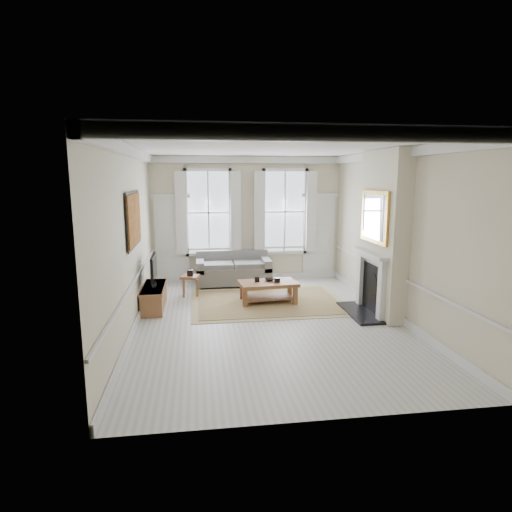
{
  "coord_description": "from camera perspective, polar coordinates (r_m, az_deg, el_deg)",
  "views": [
    {
      "loc": [
        -1.37,
        -8.08,
        2.84
      ],
      "look_at": [
        -0.18,
        0.46,
        1.25
      ],
      "focal_mm": 30.0,
      "sensor_mm": 36.0,
      "label": 1
    }
  ],
  "objects": [
    {
      "name": "floor",
      "position": [
        8.67,
        1.62,
        -8.67
      ],
      "size": [
        7.2,
        7.2,
        0.0
      ],
      "primitive_type": "plane",
      "color": "#B7B5AD",
      "rests_on": "ground"
    },
    {
      "name": "ceiling",
      "position": [
        8.21,
        1.75,
        14.36
      ],
      "size": [
        7.2,
        7.2,
        0.0
      ],
      "primitive_type": "plane",
      "rotation": [
        3.14,
        0.0,
        0.0
      ],
      "color": "white",
      "rests_on": "back_wall"
    },
    {
      "name": "back_wall",
      "position": [
        11.81,
        -1.24,
        4.92
      ],
      "size": [
        5.2,
        0.0,
        5.2
      ],
      "primitive_type": "plane",
      "rotation": [
        1.57,
        0.0,
        0.0
      ],
      "color": "beige",
      "rests_on": "floor"
    },
    {
      "name": "left_wall",
      "position": [
        8.25,
        -16.43,
        2.08
      ],
      "size": [
        0.0,
        7.2,
        7.2
      ],
      "primitive_type": "plane",
      "rotation": [
        1.57,
        0.0,
        1.57
      ],
      "color": "beige",
      "rests_on": "floor"
    },
    {
      "name": "right_wall",
      "position": [
        9.07,
        18.11,
        2.72
      ],
      "size": [
        0.0,
        7.2,
        7.2
      ],
      "primitive_type": "plane",
      "rotation": [
        1.57,
        0.0,
        -1.57
      ],
      "color": "beige",
      "rests_on": "floor"
    },
    {
      "name": "window_left",
      "position": [
        11.67,
        -6.36,
        5.77
      ],
      "size": [
        1.26,
        0.2,
        2.2
      ],
      "primitive_type": null,
      "color": "#B2BCC6",
      "rests_on": "back_wall"
    },
    {
      "name": "window_right",
      "position": [
        11.92,
        3.84,
        5.91
      ],
      "size": [
        1.26,
        0.2,
        2.2
      ],
      "primitive_type": null,
      "color": "#B2BCC6",
      "rests_on": "back_wall"
    },
    {
      "name": "door_left",
      "position": [
        11.78,
        -11.16,
        2.01
      ],
      "size": [
        0.9,
        0.08,
        2.3
      ],
      "primitive_type": "cube",
      "color": "silver",
      "rests_on": "floor"
    },
    {
      "name": "door_right",
      "position": [
        12.25,
        8.37,
        2.41
      ],
      "size": [
        0.9,
        0.08,
        2.3
      ],
      "primitive_type": "cube",
      "color": "silver",
      "rests_on": "floor"
    },
    {
      "name": "painting",
      "position": [
        8.5,
        -15.99,
        4.72
      ],
      "size": [
        0.05,
        1.66,
        1.06
      ],
      "primitive_type": "cube",
      "color": "#AB651D",
      "rests_on": "left_wall"
    },
    {
      "name": "chimney_breast",
      "position": [
        9.18,
        16.59,
        2.88
      ],
      "size": [
        0.35,
        1.7,
        3.38
      ],
      "primitive_type": "cube",
      "color": "beige",
      "rests_on": "floor"
    },
    {
      "name": "hearth",
      "position": [
        9.37,
        13.66,
        -7.33
      ],
      "size": [
        0.55,
        1.5,
        0.05
      ],
      "primitive_type": "cube",
      "color": "black",
      "rests_on": "floor"
    },
    {
      "name": "fireplace",
      "position": [
        9.26,
        15.0,
        -3.07
      ],
      "size": [
        0.21,
        1.45,
        1.33
      ],
      "color": "silver",
      "rests_on": "floor"
    },
    {
      "name": "mirror",
      "position": [
        9.06,
        15.46,
        5.07
      ],
      "size": [
        0.06,
        1.26,
        1.06
      ],
      "primitive_type": "cube",
      "color": "#BD8B34",
      "rests_on": "chimney_breast"
    },
    {
      "name": "sofa",
      "position": [
        11.5,
        -3.07,
        -1.98
      ],
      "size": [
        1.96,
        0.95,
        0.88
      ],
      "color": "#5D5D5B",
      "rests_on": "floor"
    },
    {
      "name": "side_table",
      "position": [
        10.52,
        -8.76,
        -3.16
      ],
      "size": [
        0.49,
        0.49,
        0.49
      ],
      "rotation": [
        0.0,
        0.0,
        -0.26
      ],
      "color": "brown",
      "rests_on": "floor"
    },
    {
      "name": "rug",
      "position": [
        9.92,
        1.62,
        -6.12
      ],
      "size": [
        3.5,
        2.6,
        0.02
      ],
      "primitive_type": "cube",
      "color": "#967A4D",
      "rests_on": "floor"
    },
    {
      "name": "coffee_table",
      "position": [
        9.81,
        1.63,
        -3.92
      ],
      "size": [
        1.36,
        0.88,
        0.49
      ],
      "rotation": [
        0.0,
        0.0,
        0.09
      ],
      "color": "brown",
      "rests_on": "rug"
    },
    {
      "name": "ceramic_pot_a",
      "position": [
        9.79,
        0.14,
        -3.11
      ],
      "size": [
        0.11,
        0.11,
        0.11
      ],
      "primitive_type": "cylinder",
      "color": "black",
      "rests_on": "coffee_table"
    },
    {
      "name": "ceramic_pot_b",
      "position": [
        9.77,
        2.84,
        -3.2
      ],
      "size": [
        0.14,
        0.14,
        0.1
      ],
      "primitive_type": "cylinder",
      "color": "black",
      "rests_on": "coffee_table"
    },
    {
      "name": "bowl",
      "position": [
        9.89,
        1.82,
        -3.14
      ],
      "size": [
        0.27,
        0.27,
        0.06
      ],
      "primitive_type": "imported",
      "rotation": [
        0.0,
        0.0,
        -0.09
      ],
      "color": "black",
      "rests_on": "coffee_table"
    },
    {
      "name": "tv_stand",
      "position": [
        9.67,
        -13.44,
        -5.37
      ],
      "size": [
        0.45,
        1.4,
        0.5
      ],
      "primitive_type": "cube",
      "color": "brown",
      "rests_on": "floor"
    },
    {
      "name": "tv",
      "position": [
        9.52,
        -13.47,
        -1.63
      ],
      "size": [
        0.08,
        0.9,
        0.68
      ],
      "color": "black",
      "rests_on": "tv_stand"
    }
  ]
}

